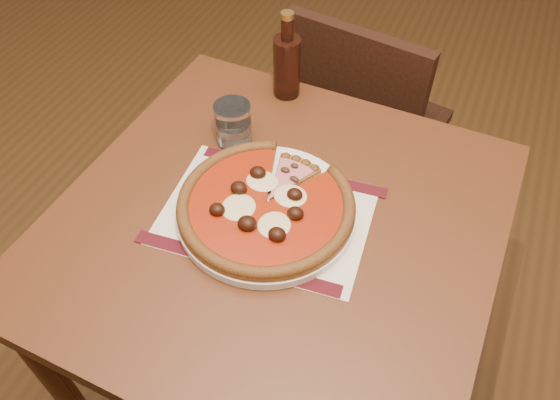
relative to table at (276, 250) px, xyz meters
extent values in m
cube|color=#523317|center=(-0.02, 0.51, -0.66)|extent=(5.00, 6.00, 0.02)
cube|color=#5C2B15|center=(0.00, 0.00, 0.08)|extent=(0.83, 0.83, 0.04)
cylinder|color=#5C2B15|center=(-0.36, -0.34, -0.29)|extent=(0.05, 0.05, 0.71)
cylinder|color=#5C2B15|center=(-0.34, 0.36, -0.29)|extent=(0.05, 0.05, 0.71)
cylinder|color=#5C2B15|center=(0.36, 0.34, -0.29)|extent=(0.05, 0.05, 0.71)
cube|color=black|center=(0.01, 0.71, -0.25)|extent=(0.45, 0.45, 0.04)
cylinder|color=black|center=(0.20, 0.85, -0.46)|extent=(0.03, 0.03, 0.38)
cylinder|color=black|center=(-0.13, 0.91, -0.46)|extent=(0.03, 0.03, 0.38)
cylinder|color=black|center=(0.15, 0.52, -0.46)|extent=(0.03, 0.03, 0.38)
cylinder|color=black|center=(-0.18, 0.58, -0.46)|extent=(0.03, 0.03, 0.38)
cube|color=black|center=(-0.02, 0.54, -0.02)|extent=(0.39, 0.10, 0.41)
cube|color=beige|center=(-0.02, 0.00, 0.10)|extent=(0.40, 0.30, 0.00)
cylinder|color=white|center=(-0.02, 0.00, 0.11)|extent=(0.33, 0.33, 0.02)
cylinder|color=#A26927|center=(-0.02, 0.00, 0.13)|extent=(0.33, 0.33, 0.01)
torus|color=brown|center=(-0.02, 0.00, 0.13)|extent=(0.33, 0.33, 0.02)
cylinder|color=maroon|center=(-0.02, 0.00, 0.13)|extent=(0.28, 0.28, 0.00)
ellipsoid|color=beige|center=(-0.05, 0.04, 0.14)|extent=(0.05, 0.05, 0.01)
ellipsoid|color=beige|center=(-0.08, -0.05, 0.14)|extent=(0.05, 0.05, 0.01)
ellipsoid|color=beige|center=(0.01, -0.04, 0.14)|extent=(0.05, 0.05, 0.01)
ellipsoid|color=beige|center=(0.04, 0.06, 0.14)|extent=(0.05, 0.05, 0.01)
ellipsoid|color=black|center=(-0.05, 0.05, 0.15)|extent=(0.03, 0.03, 0.02)
ellipsoid|color=black|center=(-0.11, 0.01, 0.15)|extent=(0.03, 0.03, 0.02)
ellipsoid|color=black|center=(-0.07, -0.04, 0.15)|extent=(0.03, 0.03, 0.02)
ellipsoid|color=black|center=(-0.03, -0.09, 0.15)|extent=(0.03, 0.03, 0.02)
ellipsoid|color=black|center=(0.02, -0.05, 0.15)|extent=(0.03, 0.03, 0.02)
ellipsoid|color=black|center=(0.07, -0.01, 0.15)|extent=(0.03, 0.03, 0.02)
ellipsoid|color=black|center=(0.03, 0.04, 0.15)|extent=(0.03, 0.03, 0.02)
ellipsoid|color=#352413|center=(0.00, 0.06, 0.14)|extent=(0.02, 0.01, 0.01)
ellipsoid|color=#352413|center=(0.00, 0.10, 0.14)|extent=(0.02, 0.01, 0.01)
ellipsoid|color=#352413|center=(-0.01, 0.06, 0.14)|extent=(0.02, 0.01, 0.01)
ellipsoid|color=#352413|center=(-0.02, 0.10, 0.14)|extent=(0.02, 0.01, 0.01)
cylinder|color=white|center=(-0.17, 0.16, 0.15)|extent=(0.08, 0.08, 0.09)
cylinder|color=#37160D|center=(-0.13, 0.35, 0.17)|extent=(0.06, 0.06, 0.14)
cylinder|color=#37160D|center=(-0.13, 0.35, 0.26)|extent=(0.03, 0.03, 0.06)
cylinder|color=olive|center=(-0.13, 0.35, 0.30)|extent=(0.03, 0.03, 0.01)
camera|label=1|loc=(0.26, -0.59, 0.88)|focal=35.00mm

